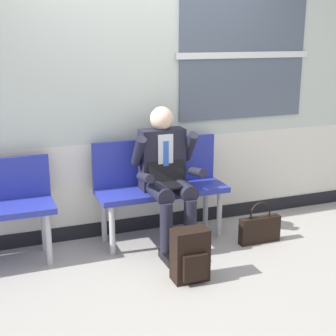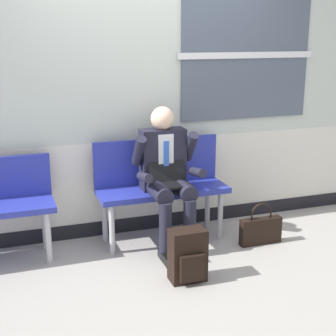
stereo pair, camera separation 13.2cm
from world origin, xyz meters
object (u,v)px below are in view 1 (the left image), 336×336
handbag (260,228)px  person_seated (167,174)px  bench_with_person (159,181)px  backpack (190,256)px

handbag → person_seated: bearing=162.2°
person_seated → bench_with_person: bearing=90.0°
person_seated → backpack: (-0.07, -0.69, -0.47)m
bench_with_person → person_seated: 0.23m
bench_with_person → backpack: size_ratio=2.83×
bench_with_person → backpack: bearing=-94.5°
person_seated → handbag: (0.82, -0.26, -0.54)m
bench_with_person → handbag: (0.82, -0.46, -0.42)m
person_seated → backpack: 0.84m
person_seated → backpack: bearing=-95.7°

